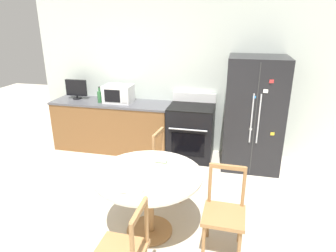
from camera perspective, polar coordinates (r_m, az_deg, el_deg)
The scene contains 14 objects.
ground_plane at distance 3.52m, azimuth -6.91°, elevation -21.06°, with size 14.00×14.00×0.00m, color beige.
back_wall at distance 5.32m, azimuth 2.15°, elevation 9.07°, with size 5.20×0.10×2.60m.
kitchen_counter at distance 5.54m, azimuth -10.48°, elevation 0.09°, with size 2.12×0.64×0.90m.
refrigerator at distance 4.89m, azimuth 16.03°, elevation 2.30°, with size 0.88×0.81×1.77m.
oven_range at distance 5.13m, azimuth 4.39°, elevation -1.05°, with size 0.75×0.68×1.08m.
microwave at distance 5.32m, azimuth -9.42°, elevation 6.09°, with size 0.48×0.36×0.30m.
countertop_tv at distance 5.72m, azimuth -17.06°, elevation 6.83°, with size 0.39×0.16×0.35m.
counter_bottle at distance 5.39m, azimuth -12.89°, elevation 5.52°, with size 0.08×0.08×0.28m.
dining_table at distance 3.29m, azimuth -3.75°, elevation -11.27°, with size 1.16×1.16×0.75m.
dining_chair_far at distance 4.06m, azimuth 0.31°, elevation -7.43°, with size 0.46×0.46×0.90m.
dining_chair_right at distance 3.21m, azimuth 10.63°, elevation -16.05°, with size 0.43×0.43×0.90m.
candle_glass at distance 3.21m, azimuth -3.74°, elevation -8.23°, with size 0.09×0.09×0.09m.
folded_napkin at distance 3.42m, azimuth -1.41°, elevation -6.61°, with size 0.15×0.07×0.05m.
mail_stack at distance 3.01m, azimuth -7.07°, elevation -10.97°, with size 0.33×0.36×0.02m.
Camera 1 is at (0.97, -2.48, 2.30)m, focal length 32.00 mm.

